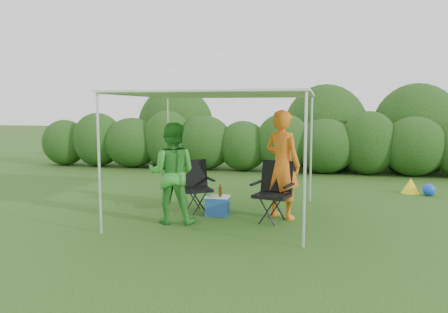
% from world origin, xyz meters
% --- Properties ---
extents(ground, '(70.00, 70.00, 0.00)m').
position_xyz_m(ground, '(0.00, 0.00, 0.00)').
color(ground, '#315D1D').
extents(hedge, '(14.72, 1.53, 1.80)m').
position_xyz_m(hedge, '(0.04, 6.00, 0.83)').
color(hedge, '#244D18').
rests_on(hedge, ground).
extents(canopy, '(3.10, 3.10, 2.83)m').
position_xyz_m(canopy, '(0.00, 0.50, 2.46)').
color(canopy, silver).
rests_on(canopy, ground).
extents(chair_right, '(0.71, 0.67, 1.00)m').
position_xyz_m(chair_right, '(0.96, 0.33, 0.56)').
color(chair_right, black).
rests_on(chair_right, ground).
extents(chair_left, '(0.73, 0.71, 0.93)m').
position_xyz_m(chair_left, '(-0.52, 0.69, 0.53)').
color(chair_left, black).
rests_on(chair_left, ground).
extents(man, '(0.80, 0.72, 1.85)m').
position_xyz_m(man, '(1.06, 0.54, 0.92)').
color(man, orange).
rests_on(man, ground).
extents(woman, '(0.87, 0.71, 1.64)m').
position_xyz_m(woman, '(-0.66, -0.17, 0.82)').
color(woman, green).
rests_on(woman, ground).
extents(cooler, '(0.42, 0.31, 0.35)m').
position_xyz_m(cooler, '(-0.05, 0.47, 0.17)').
color(cooler, '#2350A4').
rests_on(cooler, ground).
extents(bottle, '(0.06, 0.06, 0.22)m').
position_xyz_m(bottle, '(0.01, 0.43, 0.46)').
color(bottle, '#592D0C').
rests_on(bottle, cooler).
extents(lawn_toy, '(0.66, 0.55, 0.33)m').
position_xyz_m(lawn_toy, '(3.73, 3.30, 0.16)').
color(lawn_toy, yellow).
rests_on(lawn_toy, ground).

